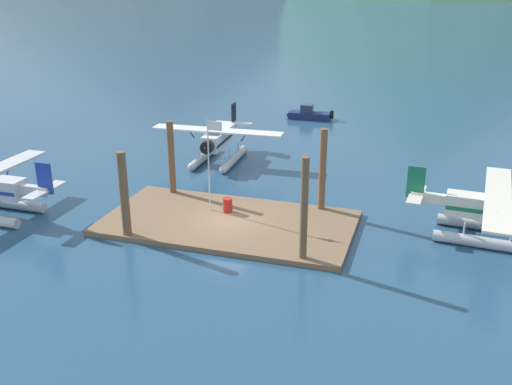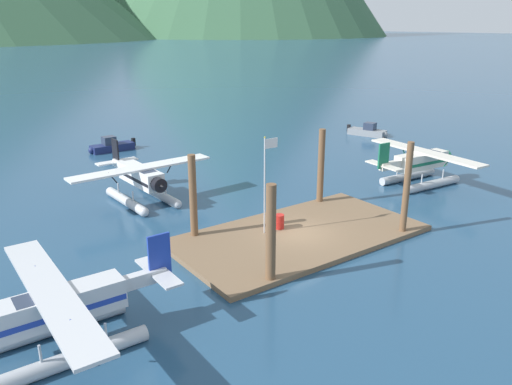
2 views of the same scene
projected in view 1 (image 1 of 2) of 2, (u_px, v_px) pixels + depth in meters
name	position (u px, v px, depth m)	size (l,w,h in m)	color
ground_plane	(229.00, 225.00, 34.92)	(1200.00, 1200.00, 0.00)	navy
dock_platform	(228.00, 223.00, 34.86)	(14.86, 7.86, 0.30)	brown
piling_near_left	(124.00, 197.00, 32.20)	(0.50, 0.50, 5.15)	brown
piling_near_right	(304.00, 212.00, 29.39)	(0.39, 0.39, 5.77)	brown
piling_far_left	(171.00, 159.00, 38.46)	(0.44, 0.44, 5.19)	brown
piling_far_right	(322.00, 172.00, 35.73)	(0.45, 0.45, 5.43)	brown
flagpole	(210.00, 154.00, 35.02)	(0.95, 0.10, 5.86)	silver
fuel_drum	(228.00, 205.00, 35.91)	(0.62, 0.62, 0.88)	#AD1E19
seaplane_cream_stbd_fwd	(490.00, 214.00, 32.49)	(7.97, 10.48, 3.84)	#B7BABF
seaplane_white_bow_left	(219.00, 142.00, 45.93)	(10.45, 7.98, 3.84)	#B7BABF
boat_navy_open_north	(308.00, 114.00, 59.64)	(4.89, 1.63, 1.50)	navy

